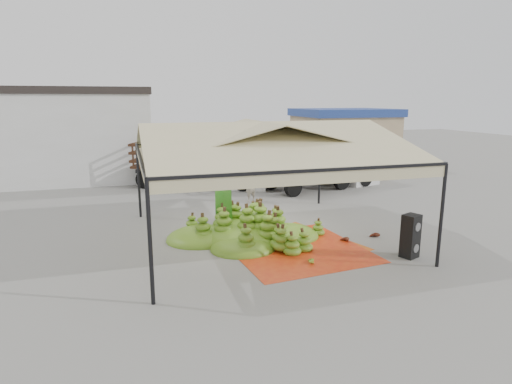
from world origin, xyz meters
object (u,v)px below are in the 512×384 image
object	(u,v)px
banana_heap	(247,222)
truck_right	(326,161)
truck_left	(207,158)
vendor	(251,185)
speaker_stack	(410,236)

from	to	relation	value
banana_heap	truck_right	size ratio (longest dim) A/B	0.78
truck_left	vendor	bearing A→B (deg)	-50.27
speaker_stack	truck_right	xyz separation A→B (m)	(2.27, 10.53, 0.75)
speaker_stack	truck_right	world-z (taller)	truck_right
vendor	truck_right	size ratio (longest dim) A/B	0.23
speaker_stack	truck_left	size ratio (longest dim) A/B	0.17
speaker_stack	truck_left	xyz separation A→B (m)	(-3.87, 12.68, 0.88)
banana_heap	truck_right	xyz separation A→B (m)	(6.54, 7.35, 0.83)
banana_heap	truck_left	size ratio (longest dim) A/B	0.71
banana_heap	vendor	bearing A→B (deg)	72.49
truck_left	banana_heap	bearing A→B (deg)	-68.33
vendor	truck_left	world-z (taller)	truck_left
speaker_stack	vendor	size ratio (longest dim) A/B	0.82
banana_heap	truck_left	distance (m)	9.56
truck_left	speaker_stack	bearing A→B (deg)	-48.98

